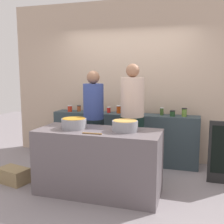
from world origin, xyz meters
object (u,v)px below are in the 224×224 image
preserve_jar_5 (119,109)px  preserve_jar_6 (135,111)px  bread_crate (13,175)px  preserve_jar_9 (184,112)px  cook_in_cap (132,127)px  preserve_jar_1 (79,108)px  cooking_pot_center (125,126)px  preserve_jar_7 (162,111)px  preserve_jar_2 (90,108)px  preserve_jar_4 (109,110)px  preserve_jar_0 (70,108)px  cook_with_tongs (94,128)px  preserve_jar_8 (172,113)px  cooking_pot_left (74,123)px  wooden_spoon (92,133)px  preserve_jar_3 (101,108)px

preserve_jar_5 → preserve_jar_6: bearing=-15.6°
preserve_jar_6 → bread_crate: bearing=-139.0°
preserve_jar_6 → preserve_jar_9: bearing=3.3°
preserve_jar_9 → cook_in_cap: cook_in_cap is taller
preserve_jar_6 → bread_crate: 2.27m
preserve_jar_1 → bread_crate: bearing=-107.2°
preserve_jar_1 → cooking_pot_center: size_ratio=0.33×
cook_in_cap → bread_crate: cook_in_cap is taller
preserve_jar_7 → preserve_jar_9: bearing=-6.9°
preserve_jar_2 → preserve_jar_4: preserve_jar_2 is taller
preserve_jar_0 → preserve_jar_5: size_ratio=0.84×
preserve_jar_1 → cook_with_tongs: size_ratio=0.07×
preserve_jar_0 → bread_crate: 1.66m
preserve_jar_8 → cook_in_cap: bearing=-130.1°
preserve_jar_7 → preserve_jar_5: bearing=-179.7°
preserve_jar_5 → cooking_pot_left: preserve_jar_5 is taller
wooden_spoon → preserve_jar_6: bearing=82.2°
cooking_pot_left → cooking_pot_center: cooking_pot_left is taller
bread_crate → cooking_pot_center: bearing=3.3°
preserve_jar_0 → preserve_jar_5: preserve_jar_5 is taller
cook_with_tongs → preserve_jar_4: bearing=88.5°
preserve_jar_5 → wooden_spoon: (0.11, -1.67, -0.08)m
preserve_jar_0 → preserve_jar_4: preserve_jar_0 is taller
cooking_pot_left → wooden_spoon: cooking_pot_left is taller
preserve_jar_2 → preserve_jar_5: size_ratio=0.92×
cooking_pot_center → wooden_spoon: 0.47m
preserve_jar_8 → preserve_jar_3: bearing=174.9°
preserve_jar_8 → cook_in_cap: cook_in_cap is taller
preserve_jar_8 → preserve_jar_9: (0.20, 0.02, 0.02)m
preserve_jar_0 → preserve_jar_2: preserve_jar_2 is taller
preserve_jar_9 → bread_crate: size_ratio=0.32×
preserve_jar_0 → cook_in_cap: size_ratio=0.07×
preserve_jar_1 → cooking_pot_left: (0.55, -1.42, -0.00)m
cooking_pot_center → bread_crate: (-1.72, -0.10, -0.85)m
cooking_pot_center → preserve_jar_8: bearing=68.4°
preserve_jar_1 → preserve_jar_9: preserve_jar_9 is taller
preserve_jar_3 → preserve_jar_4: size_ratio=1.29×
preserve_jar_0 → preserve_jar_7: 1.75m
wooden_spoon → preserve_jar_8: bearing=61.5°
wooden_spoon → cook_with_tongs: size_ratio=0.15×
wooden_spoon → cook_with_tongs: bearing=109.5°
preserve_jar_0 → preserve_jar_3: size_ratio=0.84×
preserve_jar_5 → cook_with_tongs: (-0.22, -0.75, -0.21)m
preserve_jar_3 → preserve_jar_4: 0.17m
preserve_jar_3 → preserve_jar_0: bearing=-168.1°
preserve_jar_1 → preserve_jar_3: preserve_jar_3 is taller
preserve_jar_8 → cooking_pot_left: cooking_pot_left is taller
preserve_jar_2 → preserve_jar_5: (0.57, -0.00, 0.01)m
preserve_jar_6 → preserve_jar_9: (0.85, 0.05, 0.01)m
preserve_jar_3 → preserve_jar_9: 1.54m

